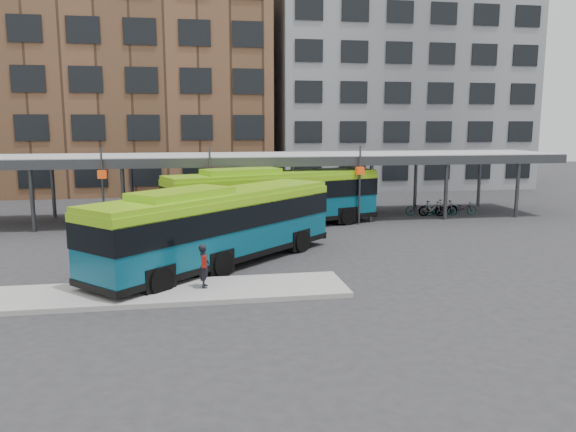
{
  "coord_description": "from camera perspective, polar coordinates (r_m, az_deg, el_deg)",
  "views": [
    {
      "loc": [
        -4.04,
        -22.99,
        6.1
      ],
      "look_at": [
        0.39,
        2.75,
        1.8
      ],
      "focal_mm": 35.0,
      "sensor_mm": 36.0,
      "label": 1
    }
  ],
  "objects": [
    {
      "name": "bike_rack",
      "position": [
        39.08,
        15.16,
        0.77
      ],
      "size": [
        4.96,
        1.39,
        1.06
      ],
      "color": "slate",
      "rests_on": "ground"
    },
    {
      "name": "boarding_island",
      "position": [
        20.92,
        -13.45,
        -7.61
      ],
      "size": [
        14.0,
        3.0,
        0.18
      ],
      "primitive_type": "cube",
      "color": "gray",
      "rests_on": "ground"
    },
    {
      "name": "canopy",
      "position": [
        36.15,
        -3.43,
        5.85
      ],
      "size": [
        40.0,
        6.53,
        4.8
      ],
      "color": "#999B9E",
      "rests_on": "ground"
    },
    {
      "name": "pedestrian",
      "position": [
        20.75,
        -8.51,
        -5.01
      ],
      "size": [
        0.41,
        0.63,
        1.6
      ],
      "rotation": [
        0.0,
        0.0,
        1.52
      ],
      "color": "black",
      "rests_on": "boarding_island"
    },
    {
      "name": "building_grey",
      "position": [
        58.66,
        10.51,
        13.01
      ],
      "size": [
        24.0,
        14.0,
        20.0
      ],
      "primitive_type": "cube",
      "color": "slate",
      "rests_on": "ground"
    },
    {
      "name": "building_brick",
      "position": [
        55.53,
        -16.39,
        14.04
      ],
      "size": [
        26.0,
        14.0,
        22.0
      ],
      "primitive_type": "cube",
      "color": "brown",
      "rests_on": "ground"
    },
    {
      "name": "ground",
      "position": [
        24.13,
        0.21,
        -5.3
      ],
      "size": [
        120.0,
        120.0,
        0.0
      ],
      "primitive_type": "plane",
      "color": "#28282B",
      "rests_on": "ground"
    },
    {
      "name": "bus_front",
      "position": [
        24.28,
        -7.04,
        -0.84
      ],
      "size": [
        11.12,
        10.76,
        3.52
      ],
      "rotation": [
        0.0,
        0.0,
        0.76
      ],
      "color": "#08465D",
      "rests_on": "ground"
    },
    {
      "name": "bus_rear",
      "position": [
        33.03,
        -1.43,
        1.99
      ],
      "size": [
        13.21,
        6.95,
        3.59
      ],
      "rotation": [
        0.0,
        0.0,
        0.34
      ],
      "color": "#08465D",
      "rests_on": "ground"
    }
  ]
}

